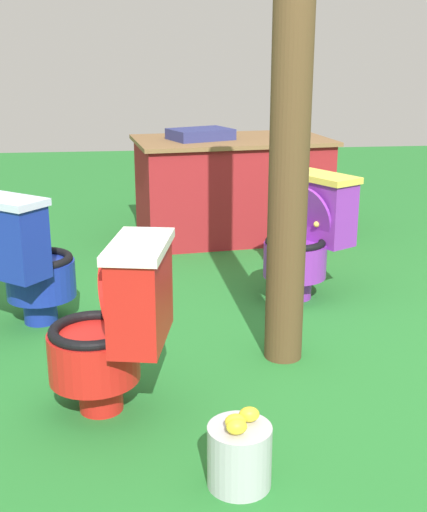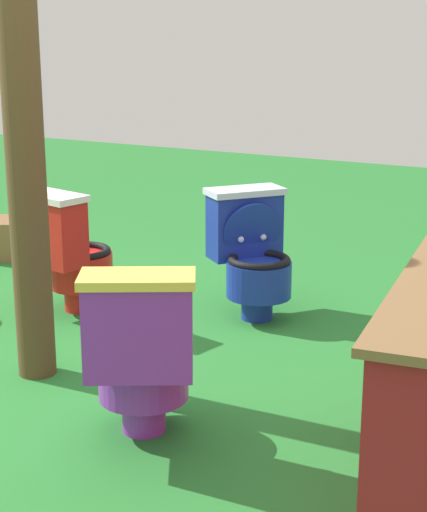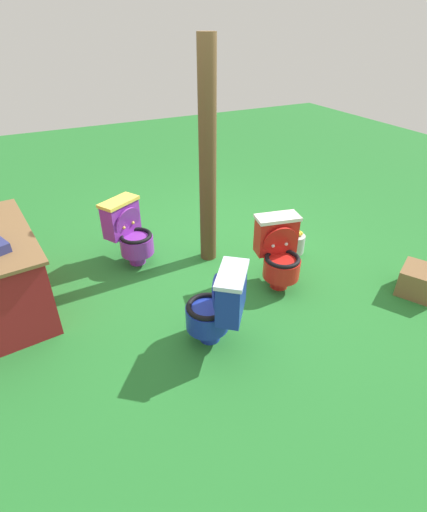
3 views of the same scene
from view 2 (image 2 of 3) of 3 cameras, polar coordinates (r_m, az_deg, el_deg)
ground at (r=4.22m, az=-12.57°, el=-7.59°), size 14.00×14.00×0.00m
toilet_red at (r=4.89m, az=-9.84°, el=0.34°), size 0.56×0.49×0.73m
toilet_blue at (r=4.79m, az=2.63°, el=0.25°), size 0.62×0.64×0.73m
toilet_purple at (r=3.35m, az=-4.93°, el=-6.51°), size 0.63×0.59×0.73m
wooden_post at (r=3.89m, az=-12.71°, el=7.97°), size 0.18×0.18×2.29m
small_crate at (r=6.27m, az=-13.72°, el=1.21°), size 0.49×0.50×0.27m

